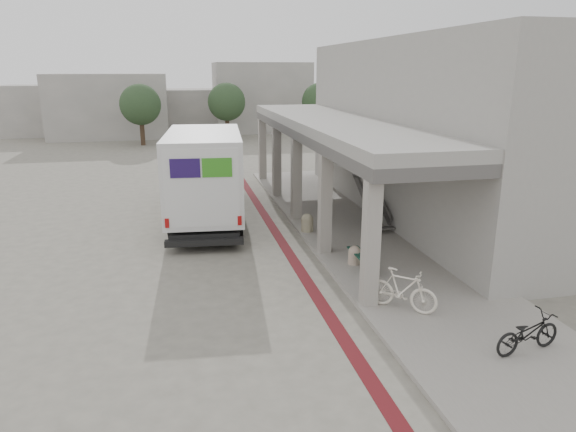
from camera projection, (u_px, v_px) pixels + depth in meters
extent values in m
plane|color=#666157|center=(264.00, 265.00, 15.96)|extent=(120.00, 120.00, 0.00)
cube|color=#501014|center=(282.00, 242.00, 18.04)|extent=(0.35, 40.00, 0.01)
cube|color=gray|center=(384.00, 254.00, 16.77)|extent=(4.40, 28.00, 0.12)
cube|color=gray|center=(423.00, 130.00, 20.74)|extent=(4.30, 17.00, 7.00)
cube|color=#53504E|center=(334.00, 132.00, 19.97)|extent=(3.40, 16.90, 0.35)
cube|color=gray|center=(334.00, 123.00, 19.87)|extent=(3.40, 16.90, 0.35)
cube|color=gray|center=(109.00, 106.00, 45.48)|extent=(10.00, 6.00, 5.50)
cube|color=gray|center=(189.00, 110.00, 50.89)|extent=(8.00, 6.00, 4.00)
cube|color=gray|center=(261.00, 97.00, 50.11)|extent=(9.00, 6.00, 6.50)
cube|color=gray|center=(45.00, 110.00, 47.20)|extent=(7.00, 5.00, 4.50)
cylinder|color=#38281C|center=(142.00, 130.00, 40.89)|extent=(0.36, 0.36, 2.40)
sphere|color=#243820|center=(140.00, 105.00, 40.34)|extent=(3.20, 3.20, 3.20)
cylinder|color=#38281C|center=(227.00, 126.00, 44.21)|extent=(0.36, 0.36, 2.40)
sphere|color=#243820|center=(227.00, 102.00, 43.66)|extent=(3.20, 3.20, 3.20)
cylinder|color=#38281C|center=(320.00, 125.00, 44.92)|extent=(0.36, 0.36, 2.40)
sphere|color=#243820|center=(320.00, 101.00, 44.37)|extent=(3.20, 3.20, 3.20)
cube|color=black|center=(207.00, 209.00, 20.69)|extent=(3.03, 8.00, 0.34)
cube|color=silver|center=(205.00, 171.00, 19.25)|extent=(3.19, 6.03, 2.91)
cube|color=silver|center=(207.00, 159.00, 22.98)|extent=(2.86, 2.35, 2.57)
cube|color=silver|center=(209.00, 174.00, 24.36)|extent=(2.51, 0.88, 0.89)
cube|color=black|center=(207.00, 142.00, 23.66)|extent=(2.50, 0.76, 1.17)
cube|color=black|center=(204.00, 242.00, 16.87)|extent=(2.59, 0.50, 0.20)
cube|color=#21104B|center=(169.00, 155.00, 19.70)|extent=(0.16, 1.56, 0.84)
cube|color=#31861D|center=(165.00, 163.00, 18.10)|extent=(0.16, 1.56, 0.84)
cube|color=#21104B|center=(185.00, 168.00, 16.20)|extent=(0.95, 0.12, 0.62)
cube|color=#31861D|center=(217.00, 168.00, 16.33)|extent=(0.95, 0.12, 0.62)
cylinder|color=black|center=(183.00, 192.00, 23.30)|extent=(0.40, 1.03, 1.01)
cylinder|color=black|center=(234.00, 190.00, 23.59)|extent=(0.40, 1.03, 1.01)
cylinder|color=black|center=(173.00, 225.00, 18.40)|extent=(0.40, 1.03, 1.01)
cylinder|color=black|center=(238.00, 222.00, 18.69)|extent=(0.40, 1.03, 1.01)
cube|color=slate|center=(371.00, 271.00, 14.72)|extent=(0.36, 0.08, 0.36)
cube|color=slate|center=(354.00, 254.00, 16.05)|extent=(0.36, 0.08, 0.36)
cube|color=#133B2D|center=(358.00, 256.00, 15.31)|extent=(0.12, 1.70, 0.04)
cube|color=#133B2D|center=(362.00, 256.00, 15.33)|extent=(0.12, 1.70, 0.04)
cube|color=#133B2D|center=(366.00, 255.00, 15.36)|extent=(0.12, 1.70, 0.04)
cylinder|color=tan|center=(354.00, 258.00, 15.69)|extent=(0.38, 0.38, 0.38)
sphere|color=tan|center=(354.00, 252.00, 15.64)|extent=(0.38, 0.38, 0.38)
cylinder|color=gray|center=(307.00, 225.00, 18.87)|extent=(0.44, 0.44, 0.44)
sphere|color=gray|center=(307.00, 220.00, 18.81)|extent=(0.44, 0.44, 0.44)
cube|color=slate|center=(369.00, 218.00, 18.73)|extent=(0.60, 0.72, 1.05)
imported|color=black|center=(528.00, 333.00, 10.73)|extent=(1.72, 0.85, 0.87)
imported|color=silver|center=(402.00, 290.00, 12.60)|extent=(1.65, 1.56, 1.06)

